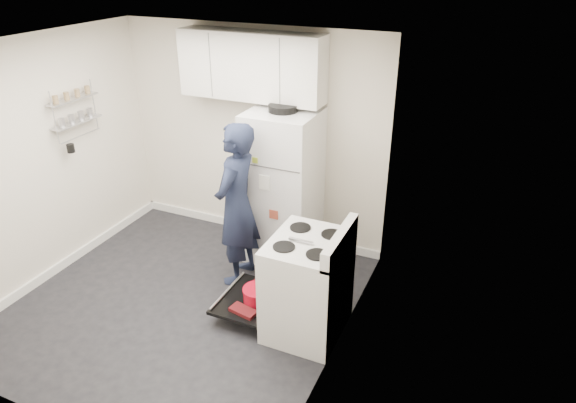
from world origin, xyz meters
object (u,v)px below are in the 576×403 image
at_px(open_oven_door, 253,297).
at_px(person, 237,205).
at_px(refrigerator, 283,187).
at_px(electric_range, 306,287).

bearing_deg(open_oven_door, person, 130.23).
xyz_separation_m(refrigerator, person, (-0.24, -0.61, 0.01)).
bearing_deg(refrigerator, person, -111.33).
bearing_deg(person, open_oven_door, 38.27).
bearing_deg(refrigerator, open_oven_door, -80.99).
height_order(electric_range, open_oven_door, electric_range).
relative_size(electric_range, person, 0.63).
relative_size(electric_range, open_oven_door, 1.57).
xyz_separation_m(electric_range, person, (-0.96, 0.49, 0.40)).
relative_size(open_oven_door, refrigerator, 0.39).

